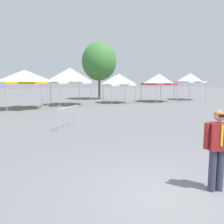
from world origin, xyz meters
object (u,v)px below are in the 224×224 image
canopy_tent_far_left (190,78)px  person_foreground (218,145)px  tree_behind_tents_left (99,62)px  crowd_barrier_near_person (69,113)px  canopy_tent_behind_right (70,76)px  canopy_tent_far_right (25,77)px  canopy_tent_behind_left (159,79)px  canopy_tent_center (119,80)px

canopy_tent_far_left → person_foreground: bearing=-132.5°
tree_behind_tents_left → crowd_barrier_near_person: bearing=-117.4°
canopy_tent_behind_right → canopy_tent_far_left: size_ratio=1.10×
canopy_tent_far_right → canopy_tent_behind_left: (14.49, 0.85, -0.17)m
canopy_tent_center → tree_behind_tents_left: (0.04, 5.61, 2.31)m
canopy_tent_center → canopy_tent_far_left: canopy_tent_far_left is taller
person_foreground → crowd_barrier_near_person: (-1.02, 8.26, -0.28)m
tree_behind_tents_left → crowd_barrier_near_person: size_ratio=4.62×
canopy_tent_behind_right → crowd_barrier_near_person: canopy_tent_behind_right is taller
canopy_tent_far_left → person_foreground: (-17.48, -19.09, -1.69)m
canopy_tent_center → tree_behind_tents_left: 6.07m
canopy_tent_behind_right → canopy_tent_behind_left: size_ratio=1.15×
canopy_tent_center → canopy_tent_far_right: bearing=-171.5°
canopy_tent_far_right → canopy_tent_behind_left: canopy_tent_far_right is taller
canopy_tent_far_left → canopy_tent_behind_right: bearing=179.3°
crowd_barrier_near_person → person_foreground: bearing=-83.0°
canopy_tent_center → canopy_tent_behind_left: (4.85, -0.58, 0.05)m
canopy_tent_behind_right → crowd_barrier_near_person: 11.68m
canopy_tent_behind_right → crowd_barrier_near_person: (-3.19, -11.03, -2.13)m
canopy_tent_center → tree_behind_tents_left: tree_behind_tents_left is taller
canopy_tent_far_right → crowd_barrier_near_person: 9.74m
tree_behind_tents_left → canopy_tent_far_left: bearing=-29.8°
person_foreground → tree_behind_tents_left: (7.55, 24.77, 3.77)m
tree_behind_tents_left → crowd_barrier_near_person: tree_behind_tents_left is taller
canopy_tent_behind_right → tree_behind_tents_left: 7.91m
canopy_tent_center → person_foreground: 20.63m
person_foreground → tree_behind_tents_left: tree_behind_tents_left is taller
tree_behind_tents_left → canopy_tent_center: bearing=-90.4°
canopy_tent_center → canopy_tent_behind_left: 4.89m
canopy_tent_far_right → crowd_barrier_near_person: (1.11, -9.47, -1.96)m
person_foreground → canopy_tent_center: bearing=68.6°
crowd_barrier_near_person → canopy_tent_far_left: bearing=30.3°
canopy_tent_behind_right → canopy_tent_far_left: 15.31m
canopy_tent_behind_left → crowd_barrier_near_person: 16.99m
canopy_tent_behind_left → tree_behind_tents_left: (-4.81, 6.19, 2.26)m
canopy_tent_far_left → crowd_barrier_near_person: size_ratio=2.12×
canopy_tent_far_right → tree_behind_tents_left: (9.68, 7.04, 2.10)m
canopy_tent_far_right → crowd_barrier_near_person: bearing=-83.3°
canopy_tent_far_right → canopy_tent_behind_right: size_ratio=0.91×
canopy_tent_far_right → canopy_tent_far_left: canopy_tent_far_left is taller
canopy_tent_behind_right → tree_behind_tents_left: (5.37, 5.48, 1.92)m
canopy_tent_behind_right → canopy_tent_behind_left: bearing=-4.0°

